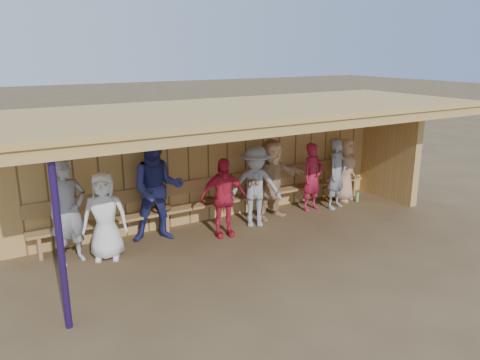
# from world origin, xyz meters

# --- Properties ---
(ground) EXTENTS (90.00, 90.00, 0.00)m
(ground) POSITION_xyz_m (0.00, 0.00, 0.00)
(ground) COLOR brown
(ground) RESTS_ON ground
(player_a) EXTENTS (0.74, 0.59, 1.78)m
(player_a) POSITION_xyz_m (-3.14, 0.59, 0.89)
(player_a) COLOR #9A9AA2
(player_a) RESTS_ON ground
(player_b) EXTENTS (0.88, 0.73, 1.53)m
(player_b) POSITION_xyz_m (-2.59, 0.45, 0.77)
(player_b) COLOR white
(player_b) RESTS_ON ground
(player_c) EXTENTS (1.14, 1.00, 1.99)m
(player_c) POSITION_xyz_m (-1.53, 0.77, 1.00)
(player_c) COLOR navy
(player_c) RESTS_ON ground
(player_d) EXTENTS (0.95, 0.53, 1.53)m
(player_d) POSITION_xyz_m (-0.39, 0.33, 0.77)
(player_d) COLOR red
(player_d) RESTS_ON ground
(player_e) EXTENTS (1.23, 1.00, 1.66)m
(player_e) POSITION_xyz_m (0.43, 0.47, 0.83)
(player_e) COLOR #94969C
(player_e) RESTS_ON ground
(player_f) EXTENTS (1.64, 0.75, 1.70)m
(player_f) POSITION_xyz_m (0.98, 0.70, 0.85)
(player_f) COLOR #DFAE7D
(player_f) RESTS_ON ground
(player_g) EXTENTS (0.60, 0.45, 1.51)m
(player_g) POSITION_xyz_m (2.04, 0.66, 0.76)
(player_g) COLOR #AC1B37
(player_g) RESTS_ON ground
(player_h) EXTENTS (0.85, 0.70, 1.49)m
(player_h) POSITION_xyz_m (3.14, 0.81, 0.75)
(player_h) COLOR tan
(player_h) RESTS_ON ground
(player_extra) EXTENTS (0.68, 0.55, 1.60)m
(player_extra) POSITION_xyz_m (2.59, 0.49, 0.80)
(player_extra) COLOR gray
(player_extra) RESTS_ON ground
(dugout_structure) EXTENTS (8.80, 3.20, 2.50)m
(dugout_structure) POSITION_xyz_m (0.39, 0.69, 1.69)
(dugout_structure) COLOR tan
(dugout_structure) RESTS_ON ground
(bench) EXTENTS (7.60, 0.34, 0.93)m
(bench) POSITION_xyz_m (0.00, 1.12, 0.53)
(bench) COLOR #B3854C
(bench) RESTS_ON ground
(dugout_equipment) EXTENTS (5.07, 0.62, 0.80)m
(dugout_equipment) POSITION_xyz_m (-0.29, 0.99, 0.49)
(dugout_equipment) COLOR orange
(dugout_equipment) RESTS_ON ground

